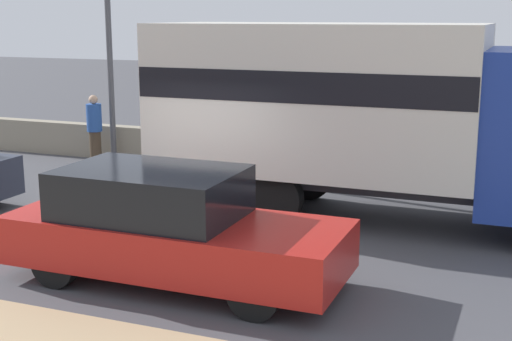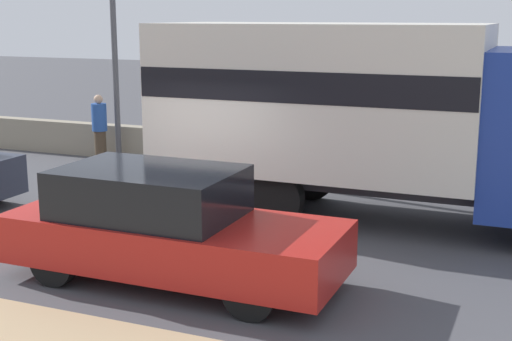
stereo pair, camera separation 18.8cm
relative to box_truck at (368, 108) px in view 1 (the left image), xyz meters
The scene contains 5 objects.
ground_plane 4.37m from the box_truck, 130.40° to the right, with size 80.00×80.00×0.00m, color #47474C.
stone_wall_backdrop 4.25m from the box_truck, 129.76° to the left, with size 60.00×0.35×0.83m.
box_truck is the anchor object (origin of this frame).
car_hatchback 4.50m from the box_truck, 114.08° to the right, with size 4.60×1.74×1.55m.
pedestrian 7.64m from the box_truck, 162.06° to the left, with size 0.36×0.36×1.67m.
Camera 1 is at (5.23, -9.09, 3.57)m, focal length 50.00 mm.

